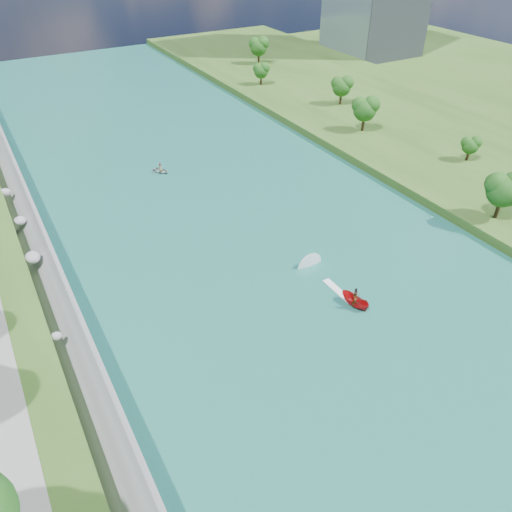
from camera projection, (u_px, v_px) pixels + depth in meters
ground at (356, 345)px, 52.31m from camera, size 260.00×260.00×0.00m
river_water at (260, 250)px, 66.39m from camera, size 55.00×240.00×0.10m
berm_east at (507, 165)px, 86.08m from camera, size 44.00×240.00×1.50m
riprap_bank at (59, 309)px, 54.21m from camera, size 4.33×236.00×4.05m
trees_east at (460, 143)px, 81.67m from camera, size 17.04×137.15×9.31m
motorboat at (344, 292)px, 58.30m from camera, size 3.60×18.75×2.17m
raft at (161, 170)px, 85.13m from camera, size 3.48×3.90×1.65m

